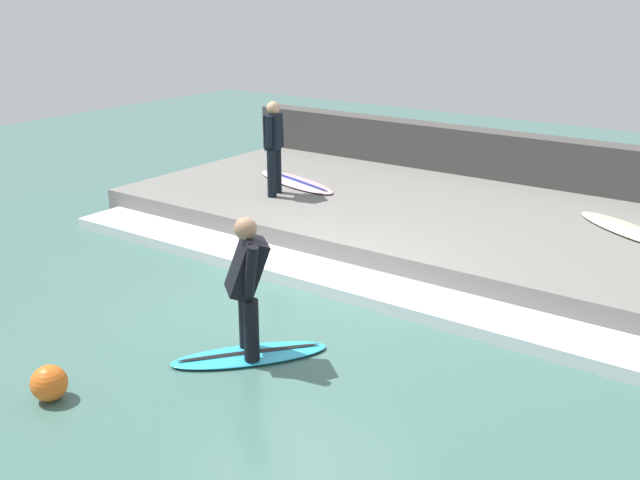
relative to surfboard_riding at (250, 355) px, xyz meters
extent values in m
plane|color=#426B60|center=(1.49, 0.43, -0.03)|extent=(28.00, 28.00, 0.00)
cube|color=slate|center=(4.77, 0.43, 0.18)|extent=(4.40, 9.87, 0.41)
cube|color=#474442|center=(7.22, 0.43, 0.59)|extent=(0.50, 10.37, 1.24)
cube|color=white|center=(2.16, 0.43, 0.05)|extent=(0.82, 9.38, 0.16)
ellipsoid|color=#2DADD1|center=(0.00, 0.00, 0.00)|extent=(1.58, 1.42, 0.06)
ellipsoid|color=black|center=(0.00, 0.00, 0.03)|extent=(1.23, 1.03, 0.01)
cylinder|color=black|center=(-0.10, -0.12, 0.36)|extent=(0.16, 0.16, 0.66)
cylinder|color=black|center=(0.10, 0.12, 0.36)|extent=(0.16, 0.16, 0.66)
cube|color=black|center=(0.00, 0.00, 0.99)|extent=(0.58, 0.57, 0.65)
sphere|color=#A87A5B|center=(0.00, 0.00, 1.40)|extent=(0.23, 0.23, 0.23)
cylinder|color=black|center=(-0.14, -0.17, 1.03)|extent=(0.11, 0.20, 0.54)
cylinder|color=black|center=(0.14, 0.17, 1.03)|extent=(0.11, 0.20, 0.54)
cylinder|color=black|center=(4.11, 2.92, 0.77)|extent=(0.15, 0.15, 0.77)
cylinder|color=black|center=(3.85, 2.82, 0.77)|extent=(0.15, 0.15, 0.77)
cube|color=black|center=(3.98, 2.87, 1.43)|extent=(0.42, 0.34, 0.56)
sphere|color=tan|center=(3.98, 2.87, 1.81)|extent=(0.21, 0.21, 0.21)
cylinder|color=black|center=(4.18, 2.95, 1.47)|extent=(0.10, 0.11, 0.49)
cylinder|color=black|center=(3.79, 2.80, 1.47)|extent=(0.10, 0.11, 0.49)
ellipsoid|color=beige|center=(4.76, 3.04, 0.41)|extent=(1.13, 2.08, 0.06)
ellipsoid|color=navy|center=(4.76, 3.04, 0.44)|extent=(0.65, 1.79, 0.01)
ellipsoid|color=beige|center=(5.37, -2.37, 0.41)|extent=(1.45, 1.80, 0.06)
sphere|color=orange|center=(-1.73, 0.98, 0.14)|extent=(0.35, 0.35, 0.35)
camera|label=1|loc=(-5.27, -4.70, 3.69)|focal=42.00mm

